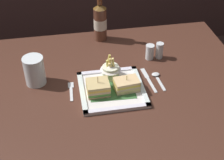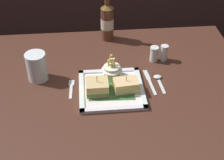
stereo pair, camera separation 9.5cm
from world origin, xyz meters
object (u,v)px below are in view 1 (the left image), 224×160
at_px(sandwich_half_right, 127,85).
at_px(spoon, 157,77).
at_px(pepper_shaker, 159,51).
at_px(dining_table, 112,107).
at_px(sandwich_half_left, 98,88).
at_px(fork, 71,90).
at_px(knife, 148,79).
at_px(beer_bottle, 100,22).
at_px(salt_shaker, 150,53).
at_px(water_glass, 35,72).
at_px(fries_cup, 111,69).
at_px(square_plate, 112,90).

bearing_deg(sandwich_half_right, spoon, 23.77).
distance_m(spoon, pepper_shaker, 0.16).
distance_m(dining_table, sandwich_half_right, 0.18).
distance_m(sandwich_half_left, fork, 0.12).
bearing_deg(knife, pepper_shaker, 58.71).
relative_size(sandwich_half_right, beer_bottle, 0.41).
bearing_deg(knife, salt_shaker, 73.01).
xyz_separation_m(dining_table, knife, (0.16, 0.01, 0.13)).
distance_m(water_glass, fork, 0.17).
distance_m(sandwich_half_left, fries_cup, 0.12).
height_order(sandwich_half_left, pepper_shaker, sandwich_half_left).
relative_size(sandwich_half_right, fries_cup, 1.00).
height_order(square_plate, beer_bottle, beer_bottle).
relative_size(knife, spoon, 1.39).
height_order(square_plate, fries_cup, fries_cup).
relative_size(sandwich_half_right, knife, 0.60).
bearing_deg(beer_bottle, sandwich_half_right, -84.53).
distance_m(sandwich_half_left, salt_shaker, 0.35).
bearing_deg(pepper_shaker, knife, -121.29).
xyz_separation_m(square_plate, fork, (-0.17, 0.03, -0.00)).
xyz_separation_m(dining_table, sandwich_half_right, (0.05, -0.06, 0.17)).
bearing_deg(spoon, fork, -176.86).
bearing_deg(dining_table, salt_shaker, 37.95).
xyz_separation_m(sandwich_half_right, fries_cup, (-0.05, 0.10, 0.01)).
height_order(sandwich_half_left, salt_shaker, sandwich_half_left).
bearing_deg(beer_bottle, fork, -115.25).
distance_m(beer_bottle, spoon, 0.43).
relative_size(dining_table, beer_bottle, 4.73).
height_order(fries_cup, knife, fries_cup).
xyz_separation_m(square_plate, sandwich_half_left, (-0.06, -0.01, 0.03)).
bearing_deg(beer_bottle, sandwich_half_left, -99.89).
height_order(fries_cup, spoon, fries_cup).
bearing_deg(knife, fries_cup, 168.28).
height_order(sandwich_half_left, beer_bottle, beer_bottle).
bearing_deg(fork, spoon, 3.14).
distance_m(sandwich_half_right, water_glass, 0.39).
xyz_separation_m(square_plate, sandwich_half_right, (0.06, -0.01, 0.03)).
bearing_deg(water_glass, fries_cup, -5.56).
relative_size(sandwich_half_left, spoon, 0.72).
bearing_deg(water_glass, knife, -7.62).
distance_m(dining_table, spoon, 0.24).
relative_size(beer_bottle, fork, 2.12).
distance_m(sandwich_half_right, knife, 0.13).
xyz_separation_m(square_plate, salt_shaker, (0.22, 0.20, 0.03)).
bearing_deg(sandwich_half_right, sandwich_half_left, 180.00).
bearing_deg(dining_table, square_plate, -102.56).
relative_size(square_plate, spoon, 2.12).
bearing_deg(knife, sandwich_half_left, -164.74).
bearing_deg(water_glass, fork, -29.54).
bearing_deg(sandwich_half_right, water_glass, 161.03).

